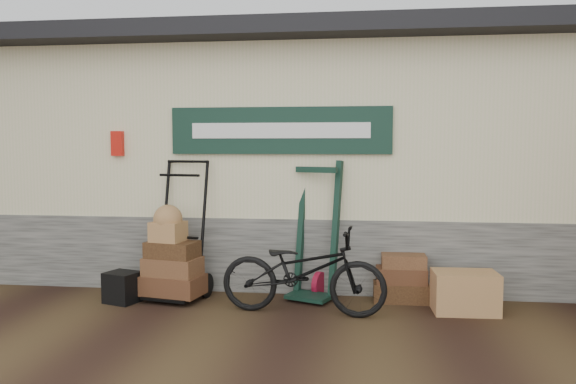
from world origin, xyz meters
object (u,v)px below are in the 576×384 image
at_px(porter_trolley, 180,228).
at_px(suitcase_stack, 401,277).
at_px(bicycle, 303,266).
at_px(wicker_hamper, 465,292).
at_px(green_barrow, 316,230).
at_px(black_trunk, 122,287).

xyz_separation_m(porter_trolley, suitcase_stack, (2.55, 0.14, -0.54)).
bearing_deg(bicycle, wicker_hamper, -75.75).
bearing_deg(green_barrow, porter_trolley, -152.76).
distance_m(wicker_hamper, bicycle, 1.75).
height_order(wicker_hamper, black_trunk, wicker_hamper).
bearing_deg(wicker_hamper, black_trunk, -178.58).
bearing_deg(bicycle, porter_trolley, 76.39).
height_order(green_barrow, bicycle, green_barrow).
height_order(suitcase_stack, wicker_hamper, suitcase_stack).
bearing_deg(wicker_hamper, bicycle, -170.85).
bearing_deg(porter_trolley, green_barrow, 16.70).
xyz_separation_m(green_barrow, suitcase_stack, (0.98, 0.00, -0.53)).
relative_size(porter_trolley, green_barrow, 1.02).
bearing_deg(green_barrow, bicycle, -75.56).
bearing_deg(black_trunk, wicker_hamper, 1.42).
height_order(porter_trolley, black_trunk, porter_trolley).
xyz_separation_m(porter_trolley, wicker_hamper, (3.20, -0.23, -0.60)).
height_order(wicker_hamper, bicycle, bicycle).
xyz_separation_m(green_barrow, wicker_hamper, (1.62, -0.37, -0.58)).
xyz_separation_m(green_barrow, black_trunk, (-2.16, -0.47, -0.62)).
xyz_separation_m(wicker_hamper, bicycle, (-1.70, -0.27, 0.29)).
bearing_deg(green_barrow, suitcase_stack, 22.02).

